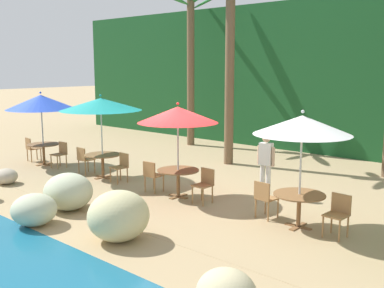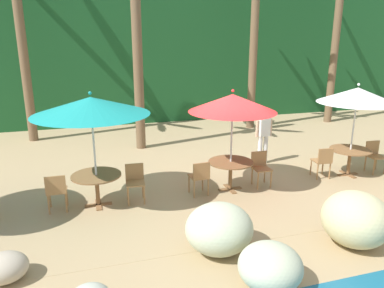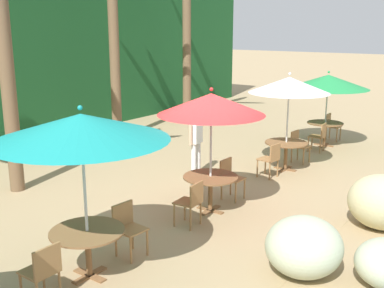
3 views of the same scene
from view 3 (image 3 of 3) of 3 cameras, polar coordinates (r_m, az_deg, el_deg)
The scene contains 21 objects.
ground_plane at distance 9.67m, azimuth 0.96°, elevation -8.07°, with size 120.00×120.00×0.00m, color tan.
terrace_deck at distance 9.67m, azimuth 0.96°, elevation -8.05°, with size 18.00×5.20×0.01m.
umbrella_teal at distance 6.69m, azimuth -13.25°, elevation 2.00°, with size 2.49×2.49×2.59m.
dining_table_teal at distance 7.22m, azimuth -12.50°, elevation -11.07°, with size 1.10×1.10×0.74m.
chair_teal_seaward at distance 7.80m, azimuth -7.82°, elevation -9.69°, with size 0.45×0.46×0.87m.
chair_teal_inland at distance 6.74m, azimuth -17.54°, elevation -14.28°, with size 0.42×0.43×0.87m.
umbrella_red at distance 9.08m, azimuth 2.34°, elevation 4.83°, with size 2.10×2.10×2.51m.
dining_table_red at distance 9.46m, azimuth 2.24°, elevation -4.62°, with size 1.10×1.10×0.74m.
chair_red_seaward at distance 10.21m, azimuth 4.58°, elevation -3.84°, with size 0.43×0.44×0.87m.
chair_red_inland at distance 8.76m, azimuth -0.05°, elevation -6.85°, with size 0.45×0.46×0.87m.
umbrella_white at distance 12.13m, azimuth 11.66°, elevation 6.99°, with size 2.04×2.04×2.53m.
dining_table_white at distance 12.42m, azimuth 11.30°, elevation -0.34°, with size 1.10×1.10×0.74m.
chair_white_seaward at distance 13.22m, azimuth 12.69°, elevation 0.00°, with size 0.44×0.45×0.87m.
chair_white_inland at distance 11.70m, azimuth 9.52°, elevation -1.66°, with size 0.46×0.47×0.87m.
umbrella_green at distance 15.04m, azimuth 16.11°, elevation 7.24°, with size 2.46×2.46×2.33m.
dining_table_green at distance 15.25m, azimuth 15.76°, elevation 2.05°, with size 1.10×1.10×0.74m.
chair_green_seaward at distance 16.09m, azimuth 16.45°, elevation 2.24°, with size 0.43×0.44×0.87m.
chair_green_inland at distance 14.45m, azimuth 15.15°, elevation 1.03°, with size 0.45×0.46×0.87m.
palm_tree_third at distance 15.40m, azimuth -9.62°, elevation 16.69°, with size 2.81×2.76×6.57m.
palm_tree_fourth at distance 18.27m, azimuth -0.64°, elevation 15.97°, with size 3.29×3.56×6.50m.
waiter_in_white at distance 11.55m, azimuth 0.47°, elevation 0.76°, with size 0.52×0.25×1.70m.
Camera 3 is at (-7.33, -5.15, 3.63)m, focal length 44.17 mm.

